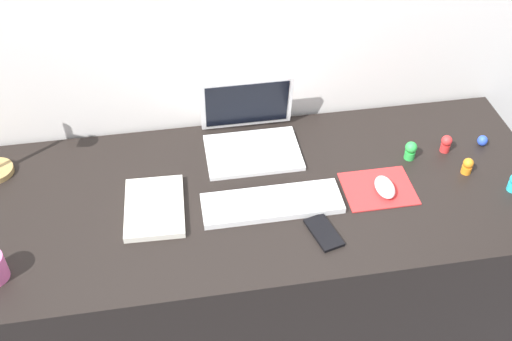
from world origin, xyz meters
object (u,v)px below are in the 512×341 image
(laptop, at_px, (250,131))
(toy_figurine_orange, at_px, (468,166))
(notebook_pad, at_px, (155,207))
(cell_phone, at_px, (324,232))
(toy_figurine_green, at_px, (411,150))
(toy_figurine_blue, at_px, (482,141))
(keyboard, at_px, (272,203))
(mouse, at_px, (385,187))
(toy_figurine_red, at_px, (446,143))

(laptop, bearing_deg, toy_figurine_orange, -21.27)
(laptop, distance_m, notebook_pad, 0.41)
(cell_phone, xyz_separation_m, toy_figurine_green, (0.35, 0.27, 0.03))
(laptop, height_order, toy_figurine_orange, laptop)
(toy_figurine_orange, height_order, toy_figurine_green, toy_figurine_green)
(notebook_pad, relative_size, toy_figurine_blue, 6.61)
(cell_phone, distance_m, toy_figurine_blue, 0.67)
(cell_phone, relative_size, toy_figurine_blue, 3.53)
(cell_phone, bearing_deg, keyboard, 118.61)
(toy_figurine_blue, bearing_deg, laptop, 170.05)
(laptop, relative_size, notebook_pad, 1.25)
(mouse, xyz_separation_m, cell_phone, (-0.22, -0.13, -0.02))
(mouse, bearing_deg, cell_phone, -148.94)
(toy_figurine_blue, bearing_deg, mouse, -157.29)
(keyboard, bearing_deg, toy_figurine_red, 14.45)
(mouse, height_order, toy_figurine_blue, mouse)
(keyboard, height_order, toy_figurine_orange, toy_figurine_orange)
(keyboard, distance_m, toy_figurine_green, 0.49)
(toy_figurine_orange, bearing_deg, notebook_pad, -179.72)
(toy_figurine_orange, distance_m, toy_figurine_blue, 0.16)
(cell_phone, bearing_deg, mouse, 16.49)
(laptop, xyz_separation_m, notebook_pad, (-0.32, -0.25, -0.04))
(cell_phone, distance_m, toy_figurine_green, 0.44)
(laptop, bearing_deg, toy_figurine_green, -17.53)
(mouse, relative_size, toy_figurine_green, 1.53)
(notebook_pad, height_order, toy_figurine_red, toy_figurine_red)
(notebook_pad, distance_m, toy_figurine_blue, 1.07)
(mouse, relative_size, cell_phone, 0.75)
(laptop, distance_m, mouse, 0.47)
(toy_figurine_blue, xyz_separation_m, toy_figurine_green, (-0.26, -0.02, 0.01))
(toy_figurine_red, bearing_deg, toy_figurine_orange, -77.19)
(toy_figurine_orange, distance_m, toy_figurine_green, 0.18)
(mouse, height_order, toy_figurine_green, toy_figurine_green)
(notebook_pad, bearing_deg, laptop, 40.44)
(toy_figurine_red, bearing_deg, laptop, 167.24)
(keyboard, bearing_deg, toy_figurine_orange, 4.05)
(notebook_pad, xyz_separation_m, toy_figurine_green, (0.81, 0.10, 0.02))
(toy_figurine_orange, bearing_deg, cell_phone, -160.62)
(laptop, bearing_deg, mouse, -39.02)
(cell_phone, xyz_separation_m, toy_figurine_red, (0.47, 0.29, 0.03))
(laptop, xyz_separation_m, keyboard, (0.02, -0.29, -0.04))
(mouse, xyz_separation_m, toy_figurine_green, (0.13, 0.14, 0.01))
(mouse, bearing_deg, toy_figurine_green, 46.87)
(mouse, bearing_deg, keyboard, -179.87)
(toy_figurine_red, distance_m, toy_figurine_green, 0.13)
(cell_phone, bearing_deg, toy_figurine_red, 16.49)
(keyboard, bearing_deg, toy_figurine_blue, 12.55)
(laptop, xyz_separation_m, toy_figurine_orange, (0.64, -0.25, -0.03))
(keyboard, bearing_deg, cell_phone, -46.82)
(laptop, relative_size, toy_figurine_blue, 8.27)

